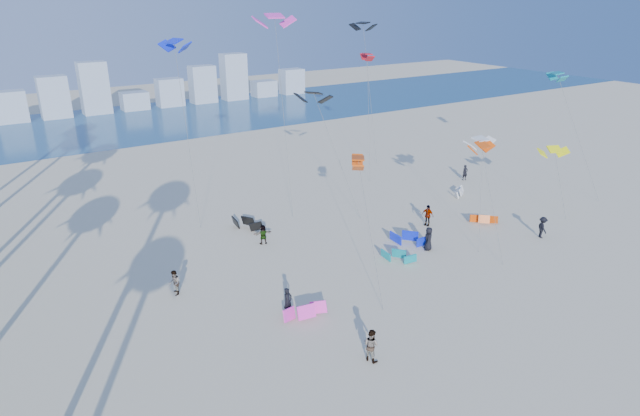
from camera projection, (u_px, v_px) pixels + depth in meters
ground at (451, 416)px, 25.21m from camera, size 220.00×220.00×0.00m
ocean at (103, 126)px, 81.67m from camera, size 220.00×220.00×0.00m
kitesurfer_near at (288, 302)px, 32.97m from camera, size 0.76×0.62×1.79m
kitesurfer_mid at (371, 345)px, 28.81m from camera, size 0.94×1.08×1.87m
kitesurfers_far at (394, 231)px, 42.95m from camera, size 34.39×14.68×1.85m
grounded_kites at (374, 239)px, 42.49m from camera, size 26.91×16.88×1.01m
flying_kites at (375, 76)px, 46.88m from camera, size 35.59×29.81×17.45m
distant_skyline at (78, 96)px, 87.79m from camera, size 85.00×3.00×8.40m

